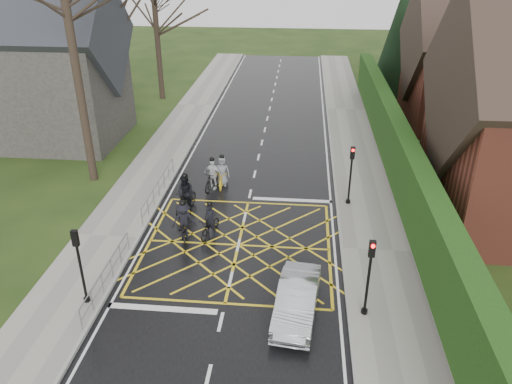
% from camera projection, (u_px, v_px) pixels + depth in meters
% --- Properties ---
extents(ground, '(120.00, 120.00, 0.00)m').
position_uv_depth(ground, '(238.00, 245.00, 22.17)').
color(ground, black).
rests_on(ground, ground).
extents(road, '(9.00, 80.00, 0.01)m').
position_uv_depth(road, '(238.00, 245.00, 22.17)').
color(road, black).
rests_on(road, ground).
extents(sidewalk_right, '(3.00, 80.00, 0.15)m').
position_uv_depth(sidewalk_right, '(375.00, 251.00, 21.64)').
color(sidewalk_right, gray).
rests_on(sidewalk_right, ground).
extents(sidewalk_left, '(3.00, 80.00, 0.15)m').
position_uv_depth(sidewalk_left, '(107.00, 237.00, 22.64)').
color(sidewalk_left, gray).
rests_on(sidewalk_left, ground).
extents(stone_wall, '(0.50, 38.00, 0.70)m').
position_uv_depth(stone_wall, '(396.00, 186.00, 26.68)').
color(stone_wall, slate).
rests_on(stone_wall, ground).
extents(hedge, '(0.90, 38.00, 2.80)m').
position_uv_depth(hedge, '(400.00, 156.00, 25.89)').
color(hedge, '#0E360F').
rests_on(hedge, stone_wall).
extents(house_far, '(9.80, 8.80, 10.30)m').
position_uv_depth(house_far, '(478.00, 63.00, 34.91)').
color(house_far, brown).
rests_on(house_far, ground).
extents(conifer, '(4.60, 4.60, 10.00)m').
position_uv_depth(conifer, '(402.00, 33.00, 42.05)').
color(conifer, black).
rests_on(conifer, ground).
extents(church, '(8.80, 7.80, 11.00)m').
position_uv_depth(church, '(50.00, 66.00, 31.71)').
color(church, '#2D2B28').
rests_on(church, ground).
extents(tree_near, '(9.24, 9.24, 11.44)m').
position_uv_depth(tree_near, '(71.00, 35.00, 24.65)').
color(tree_near, black).
rests_on(tree_near, ground).
extents(tree_mid, '(10.08, 10.08, 12.48)m').
position_uv_depth(tree_mid, '(107.00, 1.00, 31.50)').
color(tree_mid, black).
rests_on(tree_mid, ground).
extents(tree_far, '(8.40, 8.40, 10.40)m').
position_uv_depth(tree_far, '(155.00, 9.00, 39.19)').
color(tree_far, black).
rests_on(tree_far, ground).
extents(railing_south, '(0.05, 5.04, 1.03)m').
position_uv_depth(railing_south, '(106.00, 272.00, 19.11)').
color(railing_south, slate).
rests_on(railing_south, ground).
extents(railing_north, '(0.05, 6.04, 1.03)m').
position_uv_depth(railing_north, '(159.00, 185.00, 25.75)').
color(railing_north, slate).
rests_on(railing_north, ground).
extents(traffic_light_ne, '(0.24, 0.31, 3.21)m').
position_uv_depth(traffic_light_ne, '(350.00, 176.00, 24.71)').
color(traffic_light_ne, black).
rests_on(traffic_light_ne, ground).
extents(traffic_light_se, '(0.24, 0.31, 3.21)m').
position_uv_depth(traffic_light_se, '(368.00, 279.00, 17.26)').
color(traffic_light_se, black).
rests_on(traffic_light_se, ground).
extents(traffic_light_sw, '(0.24, 0.31, 3.21)m').
position_uv_depth(traffic_light_sw, '(81.00, 267.00, 17.86)').
color(traffic_light_sw, black).
rests_on(traffic_light_sw, ground).
extents(cyclist_rear, '(1.08, 1.85, 1.70)m').
position_uv_depth(cyclist_rear, '(210.00, 224.00, 22.70)').
color(cyclist_rear, black).
rests_on(cyclist_rear, ground).
extents(cyclist_back, '(1.11, 2.17, 2.09)m').
position_uv_depth(cyclist_back, '(186.00, 197.00, 24.57)').
color(cyclist_back, black).
rests_on(cyclist_back, ground).
extents(cyclist_mid, '(1.26, 2.07, 1.90)m').
position_uv_depth(cyclist_mid, '(184.00, 225.00, 22.40)').
color(cyclist_mid, black).
rests_on(cyclist_mid, ground).
extents(cyclist_front, '(1.07, 1.92, 1.85)m').
position_uv_depth(cyclist_front, '(212.00, 177.00, 26.84)').
color(cyclist_front, black).
rests_on(cyclist_front, ground).
extents(cyclist_lead, '(0.84, 1.90, 1.82)m').
position_uv_depth(cyclist_lead, '(222.00, 175.00, 27.23)').
color(cyclist_lead, gold).
rests_on(cyclist_lead, ground).
extents(car, '(1.80, 4.09, 1.31)m').
position_uv_depth(car, '(297.00, 300.00, 17.82)').
color(car, '#B5B7BD').
rests_on(car, ground).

